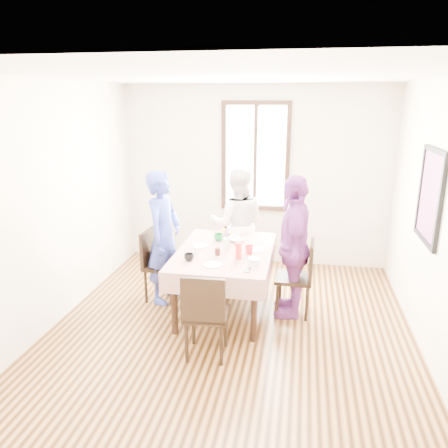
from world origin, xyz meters
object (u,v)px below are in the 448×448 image
at_px(dining_table, 225,280).
at_px(chair_left, 163,266).
at_px(chair_far, 237,247).
at_px(chair_right, 294,278).
at_px(person_far, 237,224).
at_px(person_right, 293,247).
at_px(person_left, 163,237).
at_px(chair_near, 207,313).

height_order(dining_table, chair_left, chair_left).
distance_m(chair_left, chair_far, 1.19).
height_order(chair_right, person_far, person_far).
xyz_separation_m(chair_right, chair_far, (-0.82, 0.96, 0.00)).
bearing_deg(person_right, chair_far, -142.51).
bearing_deg(chair_left, person_far, 140.22).
xyz_separation_m(chair_right, person_left, (-1.62, 0.09, 0.38)).
xyz_separation_m(chair_left, chair_right, (1.64, -0.09, 0.00)).
bearing_deg(dining_table, chair_near, -90.00).
distance_m(dining_table, person_right, 0.93).
distance_m(chair_left, chair_near, 1.40).
xyz_separation_m(person_left, person_right, (1.60, -0.09, 0.01)).
distance_m(chair_far, person_right, 1.31).
bearing_deg(chair_far, person_right, 125.91).
height_order(chair_far, person_left, person_left).
bearing_deg(person_left, chair_near, -136.46).
relative_size(chair_left, person_far, 0.57).
distance_m(dining_table, chair_far, 1.01).
distance_m(chair_right, chair_far, 1.26).
xyz_separation_m(chair_left, person_right, (1.62, -0.09, 0.39)).
bearing_deg(chair_left, chair_right, 91.11).
bearing_deg(person_far, person_left, 38.80).
bearing_deg(person_left, chair_left, 98.51).
height_order(dining_table, person_left, person_left).
relative_size(chair_far, chair_near, 1.00).
relative_size(chair_far, person_right, 0.54).
distance_m(chair_far, person_left, 1.24).
bearing_deg(person_right, person_left, -95.63).
bearing_deg(chair_right, chair_left, 89.25).
xyz_separation_m(chair_left, chair_far, (0.82, 0.87, 0.00)).
distance_m(chair_left, person_far, 1.23).
xyz_separation_m(chair_far, person_far, (0.00, -0.02, 0.34)).
distance_m(dining_table, person_far, 1.07).
bearing_deg(person_far, chair_right, 123.26).
bearing_deg(person_left, chair_right, -84.71).
bearing_deg(chair_left, person_right, 91.07).
relative_size(chair_right, person_left, 0.55).
xyz_separation_m(chair_left, person_far, (0.82, 0.85, 0.34)).
distance_m(dining_table, chair_near, 1.01).
bearing_deg(dining_table, person_left, 170.29).
distance_m(chair_right, person_right, 0.39).
bearing_deg(person_far, person_right, 122.49).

